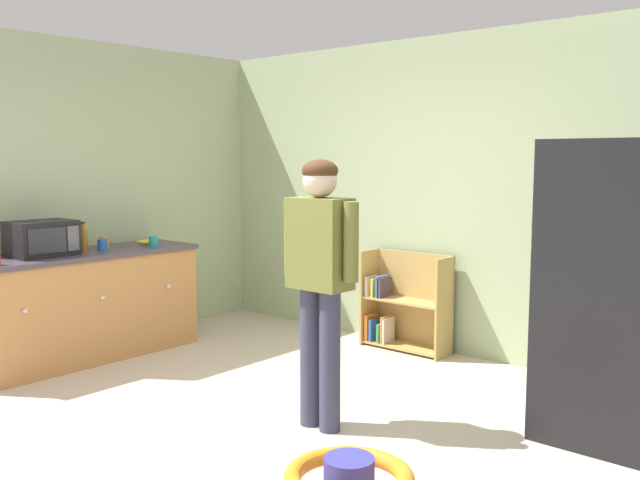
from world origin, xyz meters
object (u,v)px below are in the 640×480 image
object	(u,v)px
microwave	(42,238)
standing_person	(320,268)
teal_cup	(154,242)
orange_cup	(104,242)
kitchen_counter	(82,305)
amber_bottle	(84,239)
blue_cup	(102,245)
refrigerator	(611,292)
banana_bunch	(147,242)
bookshelf	(403,307)

from	to	relation	value
microwave	standing_person	bearing A→B (deg)	10.55
teal_cup	orange_cup	distance (m)	0.42
kitchen_counter	amber_bottle	bearing A→B (deg)	118.07
amber_bottle	blue_cup	bearing A→B (deg)	58.51
microwave	blue_cup	world-z (taller)	microwave
refrigerator	standing_person	bearing A→B (deg)	-144.44
teal_cup	blue_cup	xyz separation A→B (m)	(-0.14, -0.42, 0.00)
banana_bunch	blue_cup	xyz separation A→B (m)	(0.04, -0.48, 0.02)
refrigerator	banana_bunch	world-z (taller)	refrigerator
refrigerator	teal_cup	distance (m)	3.74
amber_bottle	orange_cup	size ratio (longest dim) A/B	2.59
microwave	amber_bottle	world-z (taller)	microwave
standing_person	banana_bunch	world-z (taller)	standing_person
amber_bottle	banana_bunch	bearing A→B (deg)	86.91
banana_bunch	blue_cup	distance (m)	0.48
teal_cup	refrigerator	bearing A→B (deg)	8.49
refrigerator	orange_cup	world-z (taller)	refrigerator
standing_person	microwave	xyz separation A→B (m)	(-2.51, -0.47, 0.03)
amber_bottle	blue_cup	world-z (taller)	amber_bottle
teal_cup	blue_cup	world-z (taller)	same
banana_bunch	orange_cup	bearing A→B (deg)	-103.17
microwave	kitchen_counter	bearing A→B (deg)	87.04
standing_person	blue_cup	bearing A→B (deg)	179.30
kitchen_counter	refrigerator	size ratio (longest dim) A/B	1.11
blue_cup	standing_person	bearing A→B (deg)	-0.70
kitchen_counter	microwave	size ratio (longest dim) A/B	4.10
refrigerator	amber_bottle	xyz separation A→B (m)	(-3.92, -1.10, 0.11)
refrigerator	microwave	xyz separation A→B (m)	(-3.91, -1.47, 0.15)
teal_cup	standing_person	bearing A→B (deg)	-10.97
standing_person	amber_bottle	bearing A→B (deg)	-177.81
kitchen_counter	banana_bunch	xyz separation A→B (m)	(0.00, 0.66, 0.48)
bookshelf	amber_bottle	size ratio (longest dim) A/B	3.46
refrigerator	microwave	bearing A→B (deg)	-159.42
bookshelf	standing_person	xyz separation A→B (m)	(0.65, -1.88, 0.64)
banana_bunch	blue_cup	world-z (taller)	blue_cup
amber_bottle	blue_cup	distance (m)	0.16
standing_person	teal_cup	bearing A→B (deg)	169.03
refrigerator	standing_person	xyz separation A→B (m)	(-1.40, -1.00, 0.12)
standing_person	kitchen_counter	bearing A→B (deg)	-176.58
teal_cup	orange_cup	world-z (taller)	same
kitchen_counter	bookshelf	distance (m)	2.74
amber_bottle	teal_cup	size ratio (longest dim) A/B	2.59
blue_cup	amber_bottle	bearing A→B (deg)	-121.49
banana_bunch	amber_bottle	distance (m)	0.61
amber_bottle	teal_cup	distance (m)	0.59
refrigerator	kitchen_counter	bearing A→B (deg)	-163.55
blue_cup	kitchen_counter	bearing A→B (deg)	-105.45
banana_bunch	microwave	bearing A→B (deg)	-91.24
banana_bunch	amber_bottle	size ratio (longest dim) A/B	0.64
standing_person	blue_cup	xyz separation A→B (m)	(-2.44, 0.03, -0.06)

